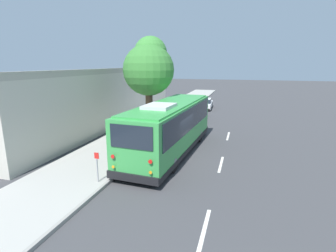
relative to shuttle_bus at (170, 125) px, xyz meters
name	(u,v)px	position (x,y,z in m)	size (l,w,h in m)	color
ground_plane	(174,159)	(-1.02, -0.53, -1.75)	(160.00, 160.00, 0.00)	#3D3D3F
sidewalk_slab	(110,151)	(-1.02, 3.61, -1.67)	(80.00, 3.98, 0.15)	#A3A099
curb_strip	(141,154)	(-1.02, 1.55, -1.67)	(80.00, 0.14, 0.15)	gray
shuttle_bus	(170,125)	(0.00, 0.00, 0.00)	(10.36, 3.21, 3.26)	green
parked_sedan_silver	(195,112)	(10.80, 0.52, -1.13)	(4.51, 1.83, 1.32)	#A8AAAF
parked_sedan_white	(205,104)	(16.91, 0.38, -1.17)	(4.50, 1.89, 1.26)	silver
street_tree	(149,67)	(3.04, 2.45, 3.39)	(3.63, 3.63, 7.14)	brown
sign_post_near	(97,167)	(-5.19, 1.94, -0.88)	(0.06, 0.22, 1.39)	gray
sign_post_far	(112,159)	(-3.80, 1.94, -1.00)	(0.06, 0.06, 1.20)	gray
fire_hydrant	(171,119)	(7.07, 1.93, -1.19)	(0.22, 0.22, 0.81)	#99999E
building_backdrop	(89,97)	(6.77, 9.94, 0.57)	(25.47, 7.50, 5.01)	beige
lane_stripe_behind	(205,229)	(-7.10, -3.20, -1.74)	(2.40, 0.14, 0.01)	silver
lane_stripe_mid	(221,164)	(-1.10, -3.20, -1.74)	(2.40, 0.14, 0.01)	silver
lane_stripe_ahead	(228,136)	(4.90, -3.20, -1.74)	(2.40, 0.14, 0.01)	silver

